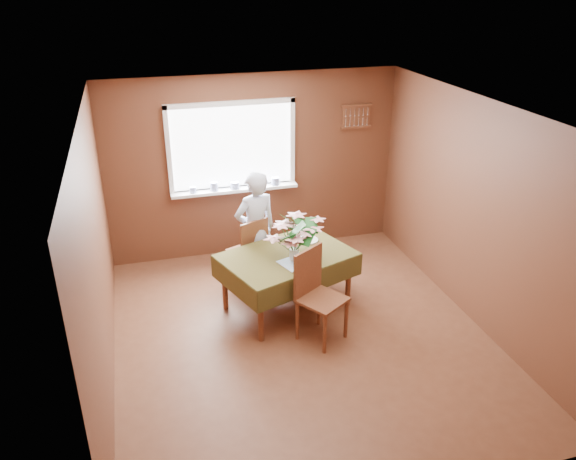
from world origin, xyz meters
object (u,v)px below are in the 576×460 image
object	(u,v)px
dining_table	(287,261)
chair_near	(316,292)
chair_far	(250,249)
seated_woman	(256,230)
flower_bouquet	(294,235)

from	to	relation	value
dining_table	chair_near	world-z (taller)	chair_near
chair_far	seated_woman	xyz separation A→B (m)	(0.08, 0.01, 0.25)
chair_near	flower_bouquet	world-z (taller)	flower_bouquet
chair_near	chair_far	bearing A→B (deg)	76.65
dining_table	chair_far	world-z (taller)	chair_far
chair_near	seated_woman	distance (m)	1.34
dining_table	seated_woman	bearing A→B (deg)	90.00
chair_far	flower_bouquet	world-z (taller)	flower_bouquet
seated_woman	flower_bouquet	xyz separation A→B (m)	(0.27, -0.78, 0.26)
seated_woman	chair_far	bearing A→B (deg)	-9.37
dining_table	chair_near	size ratio (longest dim) A/B	1.66
dining_table	seated_woman	size ratio (longest dim) A/B	1.12
chair_far	chair_near	distance (m)	1.34
dining_table	flower_bouquet	xyz separation A→B (m)	(0.04, -0.15, 0.40)
chair_far	flower_bouquet	size ratio (longest dim) A/B	1.67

